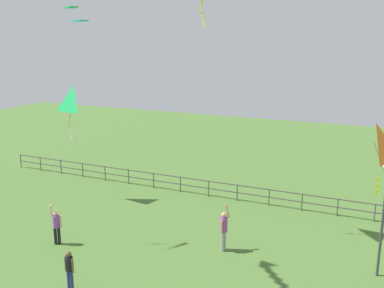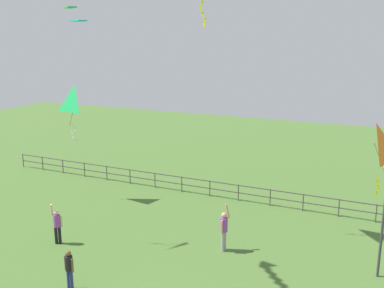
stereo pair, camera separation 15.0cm
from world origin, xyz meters
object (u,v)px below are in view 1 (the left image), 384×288
Objects in this scene: person_3 at (224,228)px; kite_1 at (74,100)px; person_0 at (56,224)px; person_1 at (69,268)px; kite_0 at (374,144)px.

kite_1 reaches higher than person_3.
person_3 is (6.93, 2.46, 0.10)m from person_0.
kite_0 reaches higher than person_1.
kite_1 is at bearing 126.09° from person_1.
kite_0 is at bearing 9.66° from person_0.
kite_0 is at bearing 26.87° from person_1.
person_3 is 11.18m from kite_1.
person_3 is at bearing 52.44° from person_1.
person_1 is 0.49× the size of kite_1.
kite_0 is (9.58, 4.86, 4.46)m from person_1.
kite_0 reaches higher than person_3.
person_3 is 7.07m from kite_0.
person_0 is 0.91× the size of person_3.
person_3 is at bearing -15.91° from kite_1.
person_0 is 1.21× the size of person_1.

